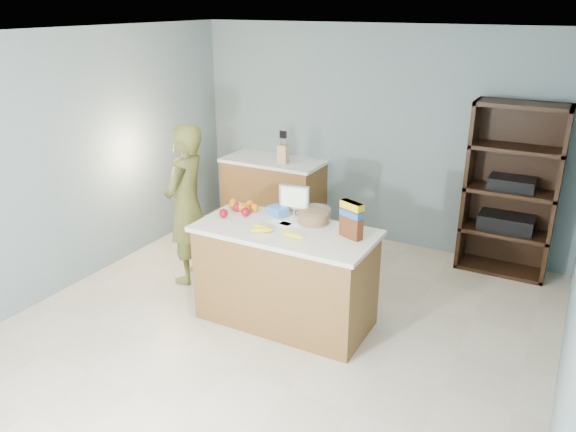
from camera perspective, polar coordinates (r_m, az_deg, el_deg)
The scene contains 15 objects.
floor at distance 4.98m, azimuth -1.95°, elevation -12.09°, with size 4.50×5.00×0.02m, color beige.
walls at distance 4.31m, azimuth -2.22°, elevation 6.63°, with size 4.52×5.02×2.51m.
counter_peninsula at distance 5.00m, azimuth -0.27°, elevation -6.45°, with size 1.56×0.76×0.90m.
back_cabinet at distance 7.05m, azimuth -1.46°, elevation 2.26°, with size 1.24×0.62×0.90m.
shelving_unit at distance 6.25m, azimuth 21.72°, elevation 2.22°, with size 0.90×0.40×1.80m.
person at distance 5.70m, azimuth -10.28°, elevation 1.12°, with size 0.59×0.39×1.63m, color brown.
knife_block at distance 6.73m, azimuth -0.50°, elevation 6.39°, with size 0.12×0.10×0.31m.
envelopes at distance 4.90m, azimuth -0.26°, elevation -0.79°, with size 0.35×0.15×0.00m.
bananas at distance 4.68m, azimuth -1.21°, elevation -1.60°, with size 0.53×0.21×0.04m.
apples at distance 5.11m, azimuth -5.37°, elevation 0.54°, with size 0.24×0.27×0.08m.
oranges at distance 5.22m, azimuth -4.61°, elevation 1.00°, with size 0.33×0.21×0.08m.
blue_carton at distance 5.08m, azimuth -1.07°, elevation 0.51°, with size 0.18×0.12×0.08m, color blue.
salad_bowl at distance 4.91m, azimuth 2.62°, elevation -0.04°, with size 0.30×0.30×0.13m.
tv at distance 5.05m, azimuth 0.63°, elevation 1.79°, with size 0.28×0.12×0.28m.
cereal_box at distance 4.58m, azimuth 6.47°, elevation -0.11°, with size 0.22×0.15×0.31m.
Camera 1 is at (2.12, -3.59, 2.72)m, focal length 35.00 mm.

